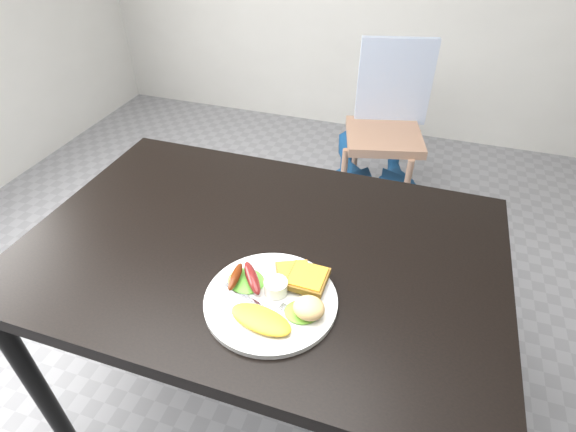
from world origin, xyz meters
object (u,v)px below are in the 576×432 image
(person, at_px, (396,110))
(dining_table, at_px, (262,250))
(dining_chair, at_px, (384,137))
(plate, at_px, (271,300))

(person, bearing_deg, dining_table, 61.71)
(dining_table, relative_size, dining_chair, 3.31)
(dining_chair, bearing_deg, person, -95.51)
(dining_chair, distance_m, plate, 1.46)
(dining_chair, distance_m, person, 0.55)
(dining_table, xyz_separation_m, plate, (0.09, -0.17, 0.03))
(plate, bearing_deg, dining_table, 117.19)
(dining_chair, xyz_separation_m, person, (0.07, -0.43, 0.34))
(dining_table, height_order, dining_chair, dining_table)
(dining_table, distance_m, plate, 0.20)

